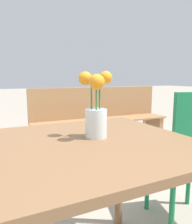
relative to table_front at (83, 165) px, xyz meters
The scene contains 6 objects.
table_front is the anchor object (origin of this frame).
flower_vase 0.23m from the table_front, 24.76° to the left, with size 0.14×0.14×0.29m.
cafe_chair 0.79m from the table_front, ahead, with size 0.49×0.49×0.90m.
bench_middle 1.94m from the table_front, 61.03° to the left, with size 1.79×0.41×0.85m.
table_back 3.42m from the table_front, 54.48° to the left, with size 0.75×0.73×0.71m.
bicycle 5.57m from the table_front, 61.41° to the left, with size 1.48×0.47×0.71m.
Camera 1 is at (-0.33, -0.80, 0.97)m, focal length 35.00 mm.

